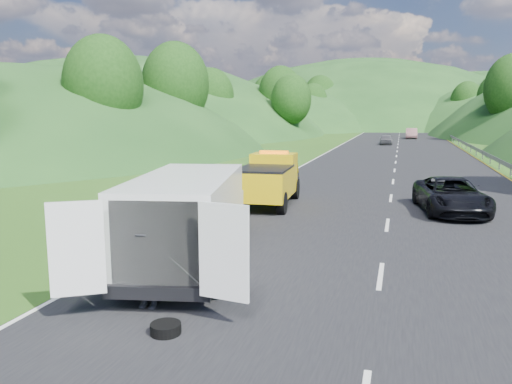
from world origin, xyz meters
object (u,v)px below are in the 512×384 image
(worker, at_px, (148,309))
(suitcase, at_px, (152,220))
(tow_truck, at_px, (270,180))
(passing_suv, at_px, (450,213))
(white_van, at_px, (188,216))
(spare_tire, at_px, (166,335))
(child, at_px, (204,243))
(woman, at_px, (218,232))

(worker, bearing_deg, suitcase, 114.21)
(tow_truck, height_order, passing_suv, tow_truck)
(white_van, bearing_deg, tow_truck, 79.87)
(worker, xyz_separation_m, spare_tire, (0.93, -1.03, 0.00))
(tow_truck, relative_size, worker, 2.94)
(tow_truck, bearing_deg, white_van, -91.96)
(tow_truck, distance_m, passing_suv, 7.73)
(tow_truck, bearing_deg, worker, -91.07)
(child, distance_m, suitcase, 3.00)
(woman, bearing_deg, worker, -178.36)
(child, height_order, passing_suv, passing_suv)
(white_van, distance_m, worker, 3.13)
(white_van, height_order, worker, white_van)
(tow_truck, bearing_deg, woman, -98.18)
(child, height_order, spare_tire, child)
(white_van, relative_size, woman, 5.02)
(worker, relative_size, spare_tire, 3.28)
(spare_tire, distance_m, passing_suv, 15.04)
(suitcase, distance_m, spare_tire, 8.95)
(white_van, xyz_separation_m, spare_tire, (1.19, -3.80, -1.43))
(worker, distance_m, suitcase, 7.60)
(white_van, bearing_deg, passing_suv, 41.65)
(tow_truck, height_order, suitcase, tow_truck)
(child, distance_m, spare_tire, 6.57)
(woman, relative_size, spare_tire, 2.59)
(tow_truck, height_order, woman, tow_truck)
(worker, bearing_deg, woman, 95.24)
(worker, height_order, spare_tire, worker)
(suitcase, height_order, spare_tire, suitcase)
(suitcase, bearing_deg, white_van, -51.45)
(woman, height_order, spare_tire, woman)
(white_van, bearing_deg, spare_tire, -84.30)
(suitcase, relative_size, passing_suv, 0.12)
(white_van, distance_m, child, 2.96)
(white_van, relative_size, child, 7.71)
(tow_truck, distance_m, worker, 12.33)
(white_van, height_order, suitcase, white_van)
(spare_tire, bearing_deg, woman, 103.52)
(tow_truck, relative_size, woman, 3.72)
(worker, distance_m, spare_tire, 1.39)
(tow_truck, relative_size, passing_suv, 1.09)
(tow_truck, distance_m, white_van, 9.50)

